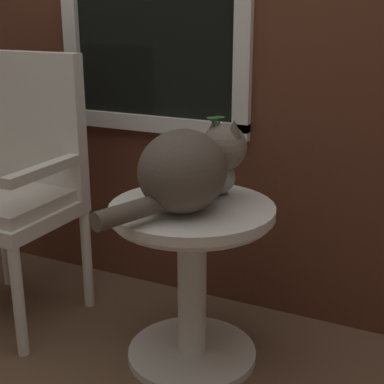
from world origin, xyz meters
name	(u,v)px	position (x,y,z in m)	size (l,w,h in m)	color
ground_plane	(148,372)	(0.00, 0.00, 0.00)	(6.00, 6.00, 0.00)	brown
back_wall	(221,0)	(-0.01, 0.66, 1.30)	(4.00, 0.07, 2.60)	#562D1E
wicker_side_table	(192,258)	(0.10, 0.16, 0.41)	(0.59, 0.59, 0.61)	silver
wicker_chair	(16,177)	(-0.72, 0.19, 0.60)	(0.52, 0.48, 1.10)	silver
cat	(188,168)	(0.11, 0.12, 0.76)	(0.37, 0.62, 0.29)	brown
pewter_vase_with_ivy	(219,173)	(0.14, 0.29, 0.70)	(0.12, 0.12, 0.30)	#99999E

